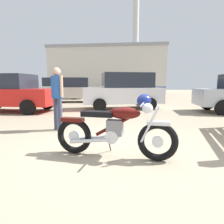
# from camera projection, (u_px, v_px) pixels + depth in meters

# --- Properties ---
(ground_plane) EXTENTS (80.00, 80.00, 0.00)m
(ground_plane) POSITION_uv_depth(u_px,v_px,m) (117.00, 149.00, 3.61)
(ground_plane) COLOR gray
(vintage_motorcycle) EXTENTS (2.06, 0.73, 1.07)m
(vintage_motorcycle) POSITION_uv_depth(u_px,v_px,m) (117.00, 128.00, 3.17)
(vintage_motorcycle) COLOR black
(vintage_motorcycle) RESTS_ON ground_plane
(bystander) EXTENTS (0.39, 0.30, 1.66)m
(bystander) POSITION_uv_depth(u_px,v_px,m) (57.00, 92.00, 4.98)
(bystander) COLOR #383D51
(bystander) RESTS_ON ground_plane
(white_estate_far) EXTENTS (4.42, 2.43, 1.67)m
(white_estate_far) POSITION_uv_depth(u_px,v_px,m) (74.00, 90.00, 13.17)
(white_estate_far) COLOR black
(white_estate_far) RESTS_ON ground_plane
(blue_hatchback_right) EXTENTS (3.91, 1.85, 1.78)m
(blue_hatchback_right) POSITION_uv_depth(u_px,v_px,m) (61.00, 88.00, 16.26)
(blue_hatchback_right) COLOR black
(blue_hatchback_right) RESTS_ON ground_plane
(silver_sedan_mid) EXTENTS (4.45, 2.50, 1.67)m
(silver_sedan_mid) POSITION_uv_depth(u_px,v_px,m) (141.00, 88.00, 18.44)
(silver_sedan_mid) COLOR black
(silver_sedan_mid) RESTS_ON ground_plane
(pale_sedan_back) EXTENTS (4.15, 2.39, 1.78)m
(pale_sedan_back) POSITION_uv_depth(u_px,v_px,m) (124.00, 91.00, 9.51)
(pale_sedan_back) COLOR black
(pale_sedan_back) RESTS_ON ground_plane
(dark_sedan_left) EXTENTS (4.31, 2.14, 1.67)m
(dark_sedan_left) POSITION_uv_depth(u_px,v_px,m) (10.00, 93.00, 8.54)
(dark_sedan_left) COLOR black
(dark_sedan_left) RESTS_ON ground_plane
(industrial_building) EXTENTS (21.20, 11.22, 16.68)m
(industrial_building) POSITION_uv_depth(u_px,v_px,m) (109.00, 70.00, 36.56)
(industrial_building) COLOR beige
(industrial_building) RESTS_ON ground_plane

